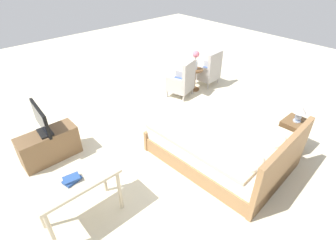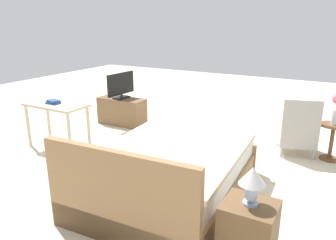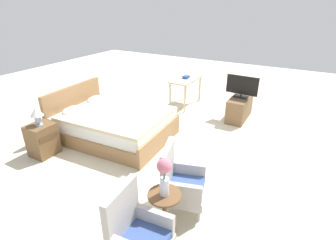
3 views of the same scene
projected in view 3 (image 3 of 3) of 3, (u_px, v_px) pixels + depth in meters
The scene contains 12 objects.
ground_plane at pixel (164, 145), 5.17m from camera, with size 16.00×16.00×0.00m, color beige.
bed at pixel (113, 124), 5.36m from camera, with size 1.72×2.26×0.96m.
armchair_by_window_left at pixel (137, 235), 2.72m from camera, with size 0.58×0.58×0.92m.
armchair_by_window_right at pixel (180, 183), 3.50m from camera, with size 0.67×0.67×0.92m.
side_table at pixel (165, 208), 3.11m from camera, with size 0.40×0.40×0.56m.
flower_vase at pixel (164, 173), 2.90m from camera, with size 0.17×0.17×0.48m.
nightstand at pixel (43, 140), 4.74m from camera, with size 0.44×0.41×0.59m.
table_lamp at pixel (37, 114), 4.53m from camera, with size 0.22×0.22×0.33m.
tv_stand at pixel (239, 108), 6.21m from camera, with size 0.96×0.40×0.54m.
tv_flatscreen at pixel (242, 86), 6.00m from camera, with size 0.22×0.73×0.50m.
vanity_desk at pixel (186, 83), 6.86m from camera, with size 1.04×0.52×0.74m.
book_stack at pixel (186, 77), 6.84m from camera, with size 0.23×0.17×0.06m.
Camera 3 is at (-3.88, -2.26, 2.60)m, focal length 28.00 mm.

